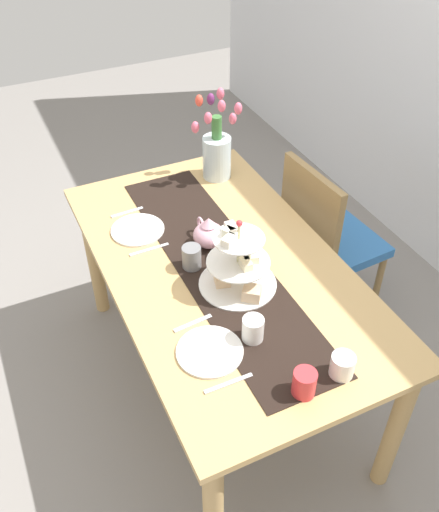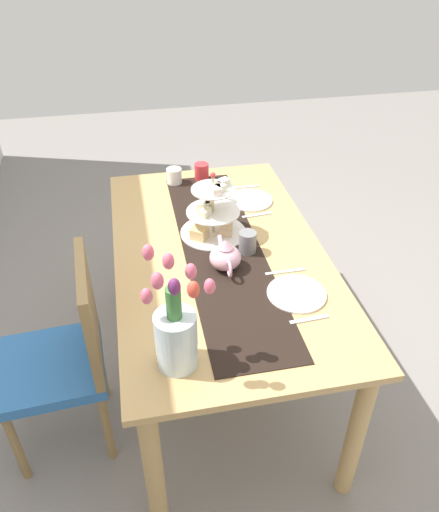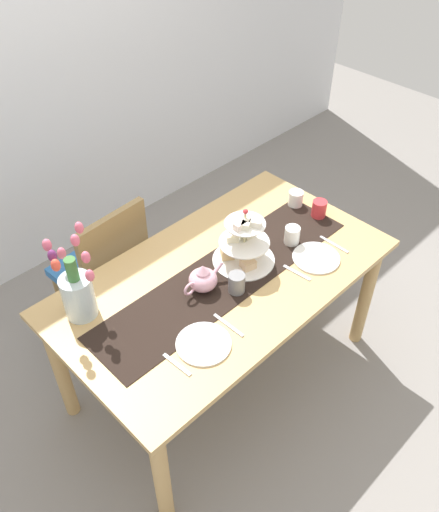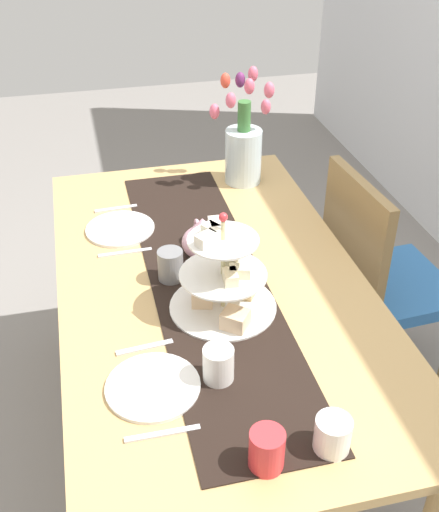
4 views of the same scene
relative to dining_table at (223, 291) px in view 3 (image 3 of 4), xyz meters
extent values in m
plane|color=gray|center=(0.00, 0.00, -0.65)|extent=(8.00, 8.00, 0.00)
cube|color=silver|center=(0.00, 1.55, 0.65)|extent=(6.00, 0.08, 2.60)
cube|color=tan|center=(0.00, 0.00, 0.09)|extent=(1.60, 0.90, 0.03)
cylinder|color=tan|center=(-0.73, -0.38, -0.29)|extent=(0.07, 0.07, 0.73)
cylinder|color=tan|center=(0.73, -0.38, -0.29)|extent=(0.07, 0.07, 0.73)
cylinder|color=tan|center=(-0.73, 0.38, -0.29)|extent=(0.07, 0.07, 0.73)
cylinder|color=tan|center=(0.73, 0.38, -0.29)|extent=(0.07, 0.07, 0.73)
cylinder|color=olive|center=(-0.07, 0.94, -0.44)|extent=(0.04, 0.04, 0.41)
cylinder|color=olive|center=(-0.43, 0.92, -0.44)|extent=(0.04, 0.04, 0.41)
cylinder|color=olive|center=(-0.04, 0.58, -0.44)|extent=(0.04, 0.04, 0.41)
cylinder|color=olive|center=(-0.40, 0.56, -0.44)|extent=(0.04, 0.04, 0.41)
cube|color=#3370B7|center=(-0.23, 0.75, -0.21)|extent=(0.45, 0.45, 0.05)
cube|color=olive|center=(-0.22, 0.56, 0.04)|extent=(0.42, 0.06, 0.45)
cube|color=black|center=(0.00, -0.01, 0.11)|extent=(1.40, 0.33, 0.00)
cylinder|color=beige|center=(0.14, 0.00, 0.25)|extent=(0.01, 0.01, 0.28)
cylinder|color=white|center=(0.14, 0.00, 0.12)|extent=(0.30, 0.30, 0.01)
cylinder|color=white|center=(0.14, 0.00, 0.23)|extent=(0.24, 0.24, 0.01)
cylinder|color=white|center=(0.14, 0.00, 0.34)|extent=(0.19, 0.19, 0.01)
cube|color=beige|center=(0.23, 0.01, 0.14)|extent=(0.09, 0.09, 0.05)
cube|color=#DFBA7B|center=(0.10, 0.07, 0.14)|extent=(0.09, 0.09, 0.05)
cube|color=beige|center=(0.11, -0.05, 0.14)|extent=(0.08, 0.07, 0.04)
cube|color=beige|center=(0.18, 0.01, 0.24)|extent=(0.06, 0.04, 0.03)
cube|color=beige|center=(0.16, 0.04, 0.24)|extent=(0.05, 0.06, 0.03)
cube|color=beige|center=(0.10, 0.04, 0.24)|extent=(0.07, 0.06, 0.03)
cube|color=#F2DAC9|center=(0.09, -0.01, 0.35)|extent=(0.06, 0.04, 0.03)
cube|color=#F0EACA|center=(0.12, -0.02, 0.35)|extent=(0.07, 0.06, 0.03)
cube|color=silver|center=(0.15, -0.05, 0.35)|extent=(0.06, 0.07, 0.03)
sphere|color=red|center=(0.14, 0.00, 0.40)|extent=(0.02, 0.02, 0.02)
ellipsoid|color=#E5A8BC|center=(-0.13, 0.00, 0.16)|extent=(0.13, 0.13, 0.10)
cone|color=#E5A8BC|center=(-0.13, 0.00, 0.23)|extent=(0.06, 0.06, 0.04)
cylinder|color=#E5A8BC|center=(-0.04, 0.00, 0.17)|extent=(0.07, 0.02, 0.06)
torus|color=#E5A8BC|center=(-0.21, 0.00, 0.16)|extent=(0.07, 0.01, 0.07)
cylinder|color=silver|center=(-0.60, 0.26, 0.21)|extent=(0.14, 0.14, 0.21)
cylinder|color=#3D7538|center=(-0.60, 0.26, 0.36)|extent=(0.05, 0.05, 0.12)
ellipsoid|color=#E5607A|center=(-0.56, 0.26, 0.49)|extent=(0.04, 0.04, 0.06)
ellipsoid|color=#E5607A|center=(-0.50, 0.32, 0.49)|extent=(0.04, 0.04, 0.06)
ellipsoid|color=#E5607A|center=(-0.59, 0.34, 0.40)|extent=(0.04, 0.04, 0.06)
ellipsoid|color=#E5607A|center=(-0.66, 0.30, 0.50)|extent=(0.04, 0.04, 0.06)
ellipsoid|color=#6B2860|center=(-0.67, 0.26, 0.48)|extent=(0.04, 0.04, 0.06)
ellipsoid|color=#EF4C38|center=(-0.68, 0.21, 0.48)|extent=(0.04, 0.04, 0.06)
ellipsoid|color=#E5607A|center=(-0.59, 0.15, 0.40)|extent=(0.04, 0.04, 0.06)
ellipsoid|color=#E5607A|center=(-0.56, 0.20, 0.45)|extent=(0.04, 0.04, 0.06)
cylinder|color=white|center=(0.66, 0.11, 0.15)|extent=(0.08, 0.08, 0.08)
cylinder|color=white|center=(-0.35, -0.24, 0.11)|extent=(0.23, 0.23, 0.01)
cube|color=silver|center=(-0.50, -0.24, 0.11)|extent=(0.02, 0.15, 0.01)
cube|color=silver|center=(-0.21, -0.24, 0.11)|extent=(0.02, 0.17, 0.01)
cylinder|color=white|center=(0.40, -0.24, 0.11)|extent=(0.23, 0.23, 0.01)
cube|color=silver|center=(0.25, -0.24, 0.11)|extent=(0.03, 0.15, 0.01)
cube|color=silver|center=(0.54, -0.24, 0.11)|extent=(0.02, 0.17, 0.01)
cylinder|color=slate|center=(-0.03, -0.12, 0.16)|extent=(0.08, 0.08, 0.09)
cylinder|color=white|center=(0.40, -0.08, 0.16)|extent=(0.08, 0.08, 0.09)
cylinder|color=red|center=(0.67, -0.04, 0.16)|extent=(0.08, 0.08, 0.09)
camera|label=1|loc=(1.54, -0.74, 1.60)|focal=39.61mm
camera|label=2|loc=(-1.74, 0.34, 1.36)|focal=34.98mm
camera|label=3|loc=(-1.28, -1.27, 1.84)|focal=37.51mm
camera|label=4|loc=(1.49, -0.33, 1.22)|focal=44.28mm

